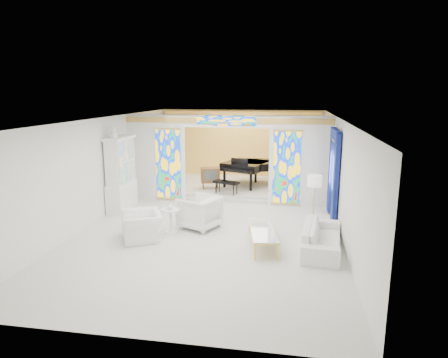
% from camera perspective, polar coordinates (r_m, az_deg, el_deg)
% --- Properties ---
extents(floor, '(12.00, 12.00, 0.00)m').
position_cam_1_polar(floor, '(12.00, -1.14, -5.85)').
color(floor, silver).
rests_on(floor, ground).
extents(ceiling, '(7.00, 12.00, 0.02)m').
position_cam_1_polar(ceiling, '(11.43, -1.21, 8.59)').
color(ceiling, white).
rests_on(ceiling, wall_back).
extents(wall_back, '(7.00, 0.02, 3.00)m').
position_cam_1_polar(wall_back, '(17.48, 2.49, 4.92)').
color(wall_back, silver).
rests_on(wall_back, floor).
extents(wall_front, '(7.00, 0.02, 3.00)m').
position_cam_1_polar(wall_front, '(6.05, -11.93, -9.68)').
color(wall_front, silver).
rests_on(wall_front, floor).
extents(wall_left, '(0.02, 12.00, 3.00)m').
position_cam_1_polar(wall_left, '(12.74, -16.84, 1.64)').
color(wall_left, silver).
rests_on(wall_left, floor).
extents(wall_right, '(0.02, 12.00, 3.00)m').
position_cam_1_polar(wall_right, '(11.51, 16.21, 0.59)').
color(wall_right, silver).
rests_on(wall_right, floor).
extents(partition_wall, '(7.00, 0.22, 3.00)m').
position_cam_1_polar(partition_wall, '(13.53, 0.39, 3.43)').
color(partition_wall, silver).
rests_on(partition_wall, floor).
extents(stained_glass_left, '(0.90, 0.04, 2.40)m').
position_cam_1_polar(stained_glass_left, '(13.96, -7.94, 2.11)').
color(stained_glass_left, gold).
rests_on(stained_glass_left, partition_wall).
extents(stained_glass_right, '(0.90, 0.04, 2.40)m').
position_cam_1_polar(stained_glass_right, '(13.32, 8.97, 1.59)').
color(stained_glass_right, gold).
rests_on(stained_glass_right, partition_wall).
extents(stained_glass_transom, '(2.00, 0.04, 0.34)m').
position_cam_1_polar(stained_glass_transom, '(13.30, 0.33, 8.33)').
color(stained_glass_transom, gold).
rests_on(stained_glass_transom, partition_wall).
extents(alcove_platform, '(6.80, 3.80, 0.18)m').
position_cam_1_polar(alcove_platform, '(15.88, 1.59, -1.00)').
color(alcove_platform, silver).
rests_on(alcove_platform, floor).
extents(gold_curtain_back, '(6.70, 0.10, 2.90)m').
position_cam_1_polar(gold_curtain_back, '(17.36, 2.44, 4.87)').
color(gold_curtain_back, '#FEC458').
rests_on(gold_curtain_back, wall_back).
extents(chandelier, '(0.48, 0.48, 0.30)m').
position_cam_1_polar(chandelier, '(15.38, 2.34, 7.85)').
color(chandelier, gold).
rests_on(chandelier, ceiling).
extents(blue_drapes, '(0.14, 1.85, 2.65)m').
position_cam_1_polar(blue_drapes, '(12.17, 15.40, 1.62)').
color(blue_drapes, navy).
rests_on(blue_drapes, wall_right).
extents(china_cabinet, '(0.56, 1.46, 2.72)m').
position_cam_1_polar(china_cabinet, '(13.21, -14.52, 0.68)').
color(china_cabinet, white).
rests_on(china_cabinet, floor).
extents(armchair_left, '(1.35, 1.41, 0.71)m').
position_cam_1_polar(armchair_left, '(10.61, -11.65, -6.57)').
color(armchair_left, white).
rests_on(armchair_left, floor).
extents(armchair_right, '(1.32, 1.30, 0.91)m').
position_cam_1_polar(armchair_right, '(11.21, -3.50, -4.76)').
color(armchair_right, white).
rests_on(armchair_right, floor).
extents(sofa, '(1.09, 2.27, 0.64)m').
position_cam_1_polar(sofa, '(9.99, 13.82, -8.10)').
color(sofa, white).
rests_on(sofa, floor).
extents(side_table, '(0.66, 0.66, 0.66)m').
position_cam_1_polar(side_table, '(10.94, -7.64, -5.42)').
color(side_table, white).
rests_on(side_table, floor).
extents(vase, '(0.23, 0.23, 0.19)m').
position_cam_1_polar(vase, '(10.85, -7.68, -3.79)').
color(vase, white).
rests_on(vase, side_table).
extents(coffee_table, '(0.93, 2.02, 0.43)m').
position_cam_1_polar(coffee_table, '(10.01, 5.50, -7.26)').
color(coffee_table, silver).
rests_on(coffee_table, floor).
extents(floor_lamp, '(0.39, 0.39, 1.56)m').
position_cam_1_polar(floor_lamp, '(11.04, 12.81, -0.62)').
color(floor_lamp, gold).
rests_on(floor_lamp, floor).
extents(grand_piano, '(2.43, 2.96, 1.14)m').
position_cam_1_polar(grand_piano, '(15.52, 3.83, 1.91)').
color(grand_piano, black).
rests_on(grand_piano, alcove_platform).
extents(tv_console, '(0.79, 0.64, 0.80)m').
position_cam_1_polar(tv_console, '(14.97, -1.99, 0.57)').
color(tv_console, brown).
rests_on(tv_console, alcove_platform).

